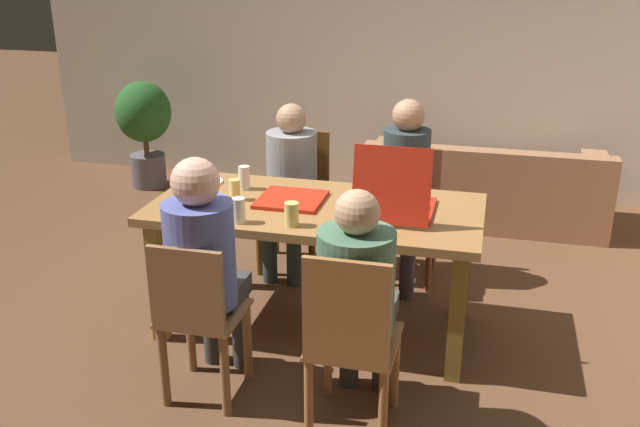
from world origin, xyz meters
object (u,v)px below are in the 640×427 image
chair_0 (406,205)px  plate_0 (202,204)px  drinking_glass_2 (239,210)px  drinking_glass_3 (235,190)px  chair_3 (296,196)px  potted_plant (144,123)px  pizza_box_1 (396,203)px  person_3 (290,175)px  drinking_glass_1 (292,214)px  person_0 (404,180)px  dining_table (316,222)px  pizza_box_0 (291,199)px  drinking_glass_0 (244,178)px  person_2 (358,288)px  plate_1 (206,182)px  person_1 (204,257)px  couch (484,191)px  chair_2 (351,341)px  chair_1 (198,319)px

chair_0 → plate_0: 1.50m
drinking_glass_2 → drinking_glass_3: drinking_glass_2 is taller
chair_3 → potted_plant: size_ratio=0.95×
pizza_box_1 → potted_plant: bearing=140.6°
person_3 → pizza_box_1: size_ratio=2.43×
person_3 → drinking_glass_1: (0.33, -1.06, 0.15)m
drinking_glass_1 → drinking_glass_3: drinking_glass_1 is taller
chair_0 → drinking_glass_1: drinking_glass_1 is taller
person_0 → person_3: (-0.77, -0.02, -0.02)m
dining_table → pizza_box_0: size_ratio=5.09×
person_0 → drinking_glass_1: (-0.45, -1.09, 0.12)m
pizza_box_0 → person_3: bearing=107.1°
chair_3 → pizza_box_0: (0.22, -0.84, 0.29)m
drinking_glass_0 → drinking_glass_3: bearing=-86.3°
chair_3 → potted_plant: potted_plant is taller
person_2 → plate_1: person_2 is taller
dining_table → pizza_box_0: (-0.15, 0.03, 0.11)m
drinking_glass_2 → drinking_glass_3: size_ratio=1.12×
chair_3 → chair_0: bearing=2.5°
chair_3 → pizza_box_0: chair_3 is taller
person_2 → plate_1: bearing=139.0°
person_1 → drinking_glass_2: (0.04, 0.38, 0.11)m
potted_plant → plate_1: bearing=-53.4°
dining_table → couch: size_ratio=0.97×
chair_0 → couch: 1.26m
dining_table → person_3: bearing=116.7°
person_3 → potted_plant: (-1.84, 1.44, -0.08)m
chair_3 → pizza_box_1: pizza_box_1 is taller
pizza_box_1 → drinking_glass_3: pizza_box_1 is taller
drinking_glass_3 → pizza_box_1: bearing=0.6°
plate_0 → plate_1: (-0.14, 0.37, 0.00)m
drinking_glass_1 → person_1: bearing=-128.9°
person_0 → drinking_glass_2: size_ratio=9.08×
chair_2 → person_2: 0.24m
pizza_box_0 → plate_0: size_ratio=1.42×
person_3 → drinking_glass_0: (-0.12, -0.56, 0.15)m
person_3 → drinking_glass_0: size_ratio=8.28×
person_0 → couch: person_0 is taller
chair_0 → chair_3: (-0.77, -0.03, 0.01)m
plate_1 → drinking_glass_2: (0.43, -0.58, 0.06)m
chair_0 → pizza_box_0: chair_0 is taller
person_3 → couch: (1.28, 1.30, -0.44)m
drinking_glass_1 → chair_1: bearing=-122.2°
person_1 → person_3: (-0.00, 1.47, -0.04)m
person_2 → plate_1: size_ratio=5.57×
plate_1 → drinking_glass_1: bearing=-37.5°
dining_table → pizza_box_1: bearing=-1.2°
person_1 → pizza_box_0: (0.22, 0.76, 0.05)m
person_1 → drinking_glass_1: 0.53m
chair_0 → chair_2: size_ratio=0.92×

